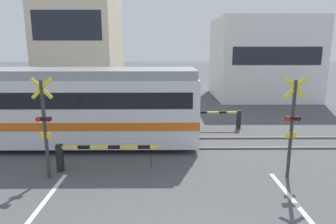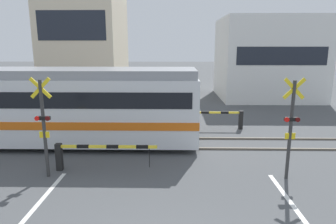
{
  "view_description": "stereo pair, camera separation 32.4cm",
  "coord_description": "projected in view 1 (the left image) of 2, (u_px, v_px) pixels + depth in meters",
  "views": [
    {
      "loc": [
        -0.1,
        -4.25,
        4.25
      ],
      "look_at": [
        0.0,
        7.77,
        1.6
      ],
      "focal_mm": 32.0,
      "sensor_mm": 36.0,
      "label": 1
    },
    {
      "loc": [
        0.22,
        -4.24,
        4.25
      ],
      "look_at": [
        0.0,
        7.77,
        1.6
      ],
      "focal_mm": 32.0,
      "sensor_mm": 36.0,
      "label": 2
    }
  ],
  "objects": [
    {
      "name": "building_right_of_street",
      "position": [
        261.0,
        58.0,
        24.99
      ],
      "size": [
        7.66,
        7.16,
        6.48
      ],
      "color": "white",
      "rests_on": "ground_plane"
    },
    {
      "name": "rail_track_near",
      "position": [
        168.0,
        148.0,
        12.6
      ],
      "size": [
        50.0,
        0.1,
        0.08
      ],
      "color": "#6B6051",
      "rests_on": "ground_plane"
    },
    {
      "name": "pedestrian",
      "position": [
        152.0,
        104.0,
        17.54
      ],
      "size": [
        0.38,
        0.22,
        1.61
      ],
      "color": "brown",
      "rests_on": "ground_plane"
    },
    {
      "name": "crossing_barrier_far",
      "position": [
        221.0,
        116.0,
        15.66
      ],
      "size": [
        3.51,
        0.2,
        0.97
      ],
      "color": "black",
      "rests_on": "ground_plane"
    },
    {
      "name": "crossing_signal_right",
      "position": [
        292.0,
        124.0,
        9.56
      ],
      "size": [
        0.68,
        0.15,
        3.31
      ],
      "color": "#333333",
      "rests_on": "ground_plane"
    },
    {
      "name": "rail_track_far",
      "position": [
        168.0,
        138.0,
        14.0
      ],
      "size": [
        50.0,
        0.1,
        0.08
      ],
      "color": "#6B6051",
      "rests_on": "ground_plane"
    },
    {
      "name": "crossing_signal_left",
      "position": [
        45.0,
        124.0,
        9.49
      ],
      "size": [
        0.68,
        0.15,
        3.31
      ],
      "color": "#333333",
      "rests_on": "ground_plane"
    },
    {
      "name": "building_left_of_street",
      "position": [
        81.0,
        35.0,
        24.46
      ],
      "size": [
        5.81,
        7.16,
        10.31
      ],
      "color": "beige",
      "rests_on": "ground_plane"
    },
    {
      "name": "commuter_train",
      "position": [
        30.0,
        105.0,
        12.88
      ],
      "size": [
        14.41,
        2.96,
        3.32
      ],
      "color": "silver",
      "rests_on": "ground_plane"
    },
    {
      "name": "crossing_barrier_near",
      "position": [
        86.0,
        153.0,
        10.26
      ],
      "size": [
        3.51,
        0.2,
        0.97
      ],
      "color": "black",
      "rests_on": "ground_plane"
    }
  ]
}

